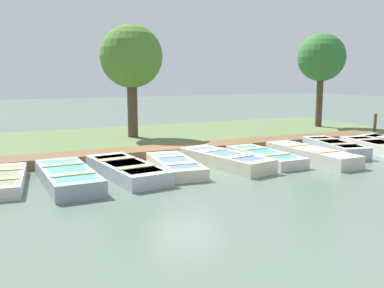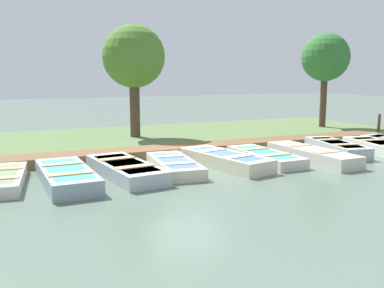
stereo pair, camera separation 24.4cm
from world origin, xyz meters
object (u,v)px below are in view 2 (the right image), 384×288
at_px(rowboat_7, 265,156).
at_px(park_tree_left, 134,58).
at_px(rowboat_4, 125,169).
at_px(mooring_post_far, 379,126).
at_px(rowboat_5, 174,165).
at_px(rowboat_6, 225,160).
at_px(rowboat_10, 383,148).
at_px(park_tree_center, 325,58).
at_px(rowboat_8, 312,154).
at_px(rowboat_9, 336,148).
at_px(rowboat_3, 66,176).

relative_size(rowboat_7, park_tree_left, 0.64).
height_order(rowboat_4, mooring_post_far, mooring_post_far).
height_order(rowboat_5, rowboat_6, rowboat_6).
relative_size(rowboat_6, rowboat_10, 0.96).
distance_m(rowboat_7, rowboat_10, 4.74).
bearing_deg(park_tree_center, rowboat_8, -43.11).
xyz_separation_m(rowboat_9, park_tree_center, (-5.41, 4.05, 3.35)).
bearing_deg(rowboat_3, rowboat_6, 90.78).
relative_size(rowboat_8, rowboat_9, 1.15).
bearing_deg(rowboat_6, rowboat_9, 81.76).
xyz_separation_m(rowboat_4, park_tree_center, (-5.66, 11.77, 3.37)).
xyz_separation_m(rowboat_5, rowboat_7, (-0.07, 3.16, -0.01)).
relative_size(rowboat_3, rowboat_10, 0.92).
bearing_deg(rowboat_10, rowboat_6, -82.24).
distance_m(rowboat_8, rowboat_9, 1.74).
height_order(rowboat_4, rowboat_6, rowboat_6).
relative_size(rowboat_3, park_tree_center, 0.69).
bearing_deg(rowboat_3, rowboat_7, 91.19).
height_order(rowboat_10, mooring_post_far, mooring_post_far).
distance_m(rowboat_6, rowboat_7, 1.52).
xyz_separation_m(rowboat_3, rowboat_9, (-0.46, 9.32, 0.01)).
relative_size(rowboat_8, mooring_post_far, 3.27).
bearing_deg(park_tree_left, rowboat_6, 9.05).
height_order(rowboat_3, rowboat_7, rowboat_3).
bearing_deg(rowboat_6, rowboat_4, -101.67).
relative_size(rowboat_5, rowboat_8, 0.84).
height_order(rowboat_8, park_tree_left, park_tree_left).
bearing_deg(rowboat_3, rowboat_9, 91.13).
distance_m(rowboat_4, rowboat_8, 6.11).
relative_size(park_tree_left, park_tree_center, 1.00).
bearing_deg(rowboat_7, park_tree_center, 126.93).
xyz_separation_m(rowboat_6, rowboat_7, (-0.11, 1.52, -0.04)).
distance_m(rowboat_3, rowboat_10, 10.96).
relative_size(rowboat_3, rowboat_9, 1.06).
distance_m(rowboat_6, park_tree_center, 10.88).
height_order(rowboat_6, rowboat_7, rowboat_6).
height_order(rowboat_3, rowboat_6, rowboat_6).
height_order(rowboat_8, park_tree_center, park_tree_center).
xyz_separation_m(rowboat_5, rowboat_10, (0.36, 7.89, 0.02)).
relative_size(rowboat_5, park_tree_center, 0.63).
xyz_separation_m(rowboat_5, rowboat_9, (-0.21, 6.25, 0.04)).
bearing_deg(rowboat_10, rowboat_7, -84.49).
relative_size(rowboat_3, rowboat_4, 0.96).
bearing_deg(rowboat_4, park_tree_center, 108.85).
relative_size(rowboat_9, park_tree_center, 0.65).
relative_size(rowboat_4, rowboat_10, 0.96).
bearing_deg(park_tree_center, rowboat_10, -21.98).
height_order(mooring_post_far, park_tree_center, park_tree_center).
bearing_deg(park_tree_center, rowboat_5, -61.36).
bearing_deg(mooring_post_far, rowboat_3, -79.33).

